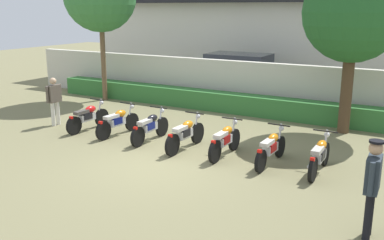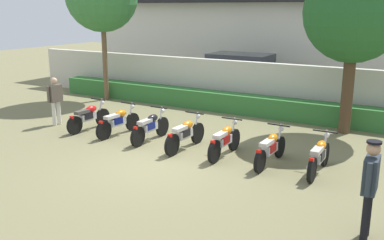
{
  "view_description": "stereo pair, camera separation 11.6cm",
  "coord_description": "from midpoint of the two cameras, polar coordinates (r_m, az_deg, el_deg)",
  "views": [
    {
      "loc": [
        5.98,
        -8.6,
        3.86
      ],
      "look_at": [
        0.0,
        1.86,
        0.76
      ],
      "focal_mm": 40.92,
      "sensor_mm": 36.0,
      "label": 1
    },
    {
      "loc": [
        6.08,
        -8.54,
        3.86
      ],
      "look_at": [
        0.0,
        1.86,
        0.76
      ],
      "focal_mm": 40.92,
      "sensor_mm": 36.0,
      "label": 2
    }
  ],
  "objects": [
    {
      "name": "ground",
      "position": [
        11.17,
        -5.07,
        -5.85
      ],
      "size": [
        60.0,
        60.0,
        0.0
      ],
      "primitive_type": "plane",
      "color": "olive"
    },
    {
      "name": "building",
      "position": [
        23.99,
        15.72,
        14.36
      ],
      "size": [
        23.6,
        6.5,
        8.09
      ],
      "color": "silver",
      "rests_on": "ground"
    },
    {
      "name": "compound_wall",
      "position": [
        16.9,
        8.42,
        4.31
      ],
      "size": [
        22.42,
        0.3,
        1.87
      ],
      "primitive_type": "cube",
      "color": "beige",
      "rests_on": "ground"
    },
    {
      "name": "hedge_row",
      "position": [
        16.37,
        7.44,
        1.96
      ],
      "size": [
        17.94,
        0.7,
        0.72
      ],
      "primitive_type": "cube",
      "color": "#337033",
      "rests_on": "ground"
    },
    {
      "name": "parked_car",
      "position": [
        19.7,
        6.3,
        5.81
      ],
      "size": [
        4.51,
        2.1,
        1.89
      ],
      "rotation": [
        0.0,
        0.0,
        0.01
      ],
      "color": "black",
      "rests_on": "ground"
    },
    {
      "name": "tree_far_side",
      "position": [
        14.25,
        20.07,
        12.94
      ],
      "size": [
        3.02,
        3.02,
        5.24
      ],
      "color": "#4C3823",
      "rests_on": "ground"
    },
    {
      "name": "motorcycle_in_row_0",
      "position": [
        14.5,
        -13.64,
        0.39
      ],
      "size": [
        0.6,
        1.84,
        0.95
      ],
      "rotation": [
        0.0,
        0.0,
        1.54
      ],
      "color": "black",
      "rests_on": "ground"
    },
    {
      "name": "motorcycle_in_row_1",
      "position": [
        13.74,
        -9.9,
        -0.2
      ],
      "size": [
        0.6,
        1.86,
        0.95
      ],
      "rotation": [
        0.0,
        0.0,
        1.5
      ],
      "color": "black",
      "rests_on": "ground"
    },
    {
      "name": "motorcycle_in_row_2",
      "position": [
        12.98,
        -5.75,
        -0.89
      ],
      "size": [
        0.6,
        1.87,
        0.96
      ],
      "rotation": [
        0.0,
        0.0,
        1.58
      ],
      "color": "black",
      "rests_on": "ground"
    },
    {
      "name": "motorcycle_in_row_3",
      "position": [
        12.19,
        -1.16,
        -1.82
      ],
      "size": [
        0.6,
        1.95,
        0.97
      ],
      "rotation": [
        0.0,
        0.0,
        1.55
      ],
      "color": "black",
      "rests_on": "ground"
    },
    {
      "name": "motorcycle_in_row_4",
      "position": [
        11.64,
        4.02,
        -2.64
      ],
      "size": [
        0.6,
        1.81,
        0.96
      ],
      "rotation": [
        0.0,
        0.0,
        1.58
      ],
      "color": "black",
      "rests_on": "ground"
    },
    {
      "name": "motorcycle_in_row_5",
      "position": [
        11.19,
        9.95,
        -3.6
      ],
      "size": [
        0.6,
        1.9,
        0.94
      ],
      "rotation": [
        0.0,
        0.0,
        1.55
      ],
      "color": "black",
      "rests_on": "ground"
    },
    {
      "name": "motorcycle_in_row_6",
      "position": [
        10.87,
        15.99,
        -4.48
      ],
      "size": [
        0.6,
        1.85,
        0.95
      ],
      "rotation": [
        0.0,
        0.0,
        1.59
      ],
      "color": "black",
      "rests_on": "ground"
    },
    {
      "name": "inspector_person",
      "position": [
        15.32,
        -17.73,
        2.8
      ],
      "size": [
        0.22,
        0.66,
        1.62
      ],
      "color": "silver",
      "rests_on": "ground"
    },
    {
      "name": "officer_0",
      "position": [
        7.98,
        22.07,
        -7.33
      ],
      "size": [
        0.24,
        0.69,
        1.75
      ],
      "rotation": [
        0.0,
        0.0,
        3.17
      ],
      "color": "black",
      "rests_on": "ground"
    }
  ]
}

